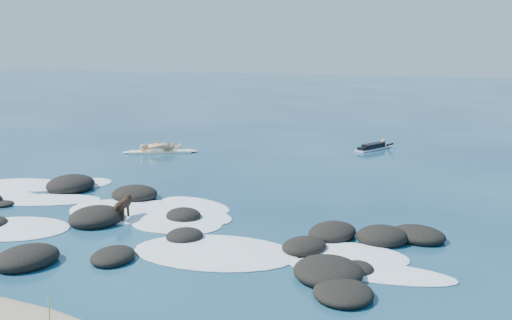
% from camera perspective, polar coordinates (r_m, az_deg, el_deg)
% --- Properties ---
extents(ground, '(160.00, 160.00, 0.00)m').
position_cam_1_polar(ground, '(16.51, -8.95, -5.33)').
color(ground, '#0A2642').
rests_on(ground, ground).
extents(reef_rocks, '(13.95, 7.50, 0.64)m').
position_cam_1_polar(reef_rocks, '(15.12, -8.12, -6.39)').
color(reef_rocks, black).
rests_on(reef_rocks, ground).
extents(breaking_foam, '(15.85, 7.13, 0.12)m').
position_cam_1_polar(breaking_foam, '(16.26, -12.01, -5.66)').
color(breaking_foam, white).
rests_on(breaking_foam, ground).
extents(standing_surfer_rig, '(3.08, 1.81, 1.89)m').
position_cam_1_polar(standing_surfer_rig, '(25.71, -9.58, 2.34)').
color(standing_surfer_rig, '#FEF5CB').
rests_on(standing_surfer_rig, ground).
extents(paddling_surfer_rig, '(1.55, 2.27, 0.41)m').
position_cam_1_polar(paddling_surfer_rig, '(26.78, 11.70, 1.31)').
color(paddling_surfer_rig, silver).
rests_on(paddling_surfer_rig, ground).
extents(dog, '(0.39, 1.05, 0.67)m').
position_cam_1_polar(dog, '(16.03, -13.12, -4.33)').
color(dog, black).
rests_on(dog, ground).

